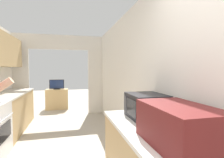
{
  "coord_description": "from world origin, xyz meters",
  "views": [
    {
      "loc": [
        0.29,
        -0.62,
        1.44
      ],
      "look_at": [
        1.18,
        3.03,
        1.23
      ],
      "focal_mm": 28.0,
      "sensor_mm": 36.0,
      "label": 1
    }
  ],
  "objects_px": {
    "tv_cabinet": "(57,99)",
    "suitcase": "(178,125)",
    "television": "(57,85)",
    "microwave": "(146,106)"
  },
  "relations": [
    {
      "from": "suitcase",
      "to": "microwave",
      "type": "distance_m",
      "value": 0.73
    },
    {
      "from": "tv_cabinet",
      "to": "suitcase",
      "type": "bearing_deg",
      "value": -77.84
    },
    {
      "from": "suitcase",
      "to": "microwave",
      "type": "relative_size",
      "value": 1.44
    },
    {
      "from": "microwave",
      "to": "tv_cabinet",
      "type": "relative_size",
      "value": 0.6
    },
    {
      "from": "tv_cabinet",
      "to": "television",
      "type": "xyz_separation_m",
      "value": [
        0.0,
        -0.04,
        0.53
      ]
    },
    {
      "from": "tv_cabinet",
      "to": "television",
      "type": "height_order",
      "value": "television"
    },
    {
      "from": "suitcase",
      "to": "microwave",
      "type": "xyz_separation_m",
      "value": [
        0.09,
        0.73,
        -0.01
      ]
    },
    {
      "from": "microwave",
      "to": "tv_cabinet",
      "type": "height_order",
      "value": "microwave"
    },
    {
      "from": "microwave",
      "to": "tv_cabinet",
      "type": "xyz_separation_m",
      "value": [
        -1.28,
        4.78,
        -0.66
      ]
    },
    {
      "from": "suitcase",
      "to": "microwave",
      "type": "bearing_deg",
      "value": 83.09
    }
  ]
}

